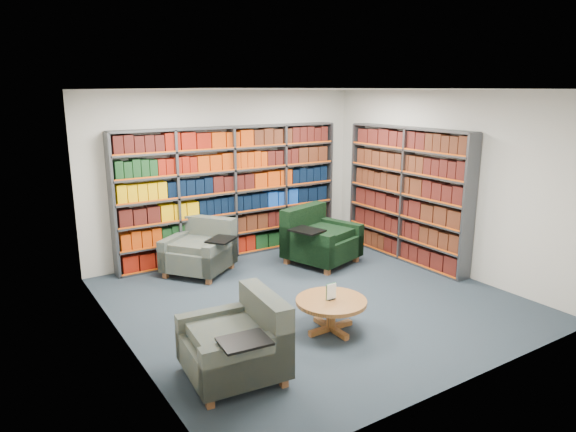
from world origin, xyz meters
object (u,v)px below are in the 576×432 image
chair_green_right (317,240)px  coffee_table (331,306)px  chair_teal_front (241,345)px  chair_teal_left (202,251)px

chair_green_right → coffee_table: 2.55m
chair_teal_front → coffee_table: size_ratio=1.33×
chair_green_right → chair_teal_front: (-2.70, -2.46, -0.03)m
chair_teal_front → coffee_table: bearing=12.7°
chair_green_right → chair_teal_front: 3.66m
chair_teal_left → chair_green_right: chair_green_right is taller
chair_teal_front → coffee_table: 1.38m
chair_teal_left → coffee_table: chair_teal_left is taller
coffee_table → chair_green_right: bearing=57.9°
chair_teal_left → chair_teal_front: (-0.90, -3.06, 0.00)m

